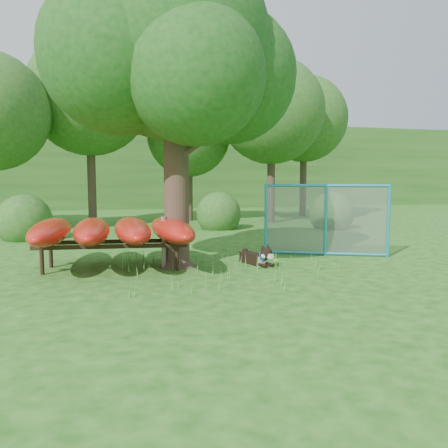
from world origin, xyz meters
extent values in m
plane|color=#194F0F|center=(0.00, 0.00, 0.00)|extent=(80.00, 80.00, 0.00)
cylinder|color=#37281E|center=(-0.77, 1.75, 2.20)|extent=(0.66, 0.66, 4.39)
cone|color=#37281E|center=(-0.77, 1.75, 0.22)|extent=(0.98, 0.98, 0.44)
sphere|color=#164714|center=(-0.77, 1.75, 4.92)|extent=(4.21, 4.21, 4.21)
sphere|color=#164714|center=(0.54, 2.04, 4.39)|extent=(3.16, 3.16, 3.16)
sphere|color=#164714|center=(-1.95, 1.61, 4.57)|extent=(3.34, 3.34, 3.34)
sphere|color=#164714|center=(-0.53, 0.63, 4.04)|extent=(2.81, 2.81, 2.81)
sphere|color=#164714|center=(-1.11, 2.79, 5.27)|extent=(2.99, 2.99, 2.99)
cylinder|color=#37281E|center=(-0.25, 1.65, 2.81)|extent=(1.25, 0.36, 0.94)
cylinder|color=#37281E|center=(-1.17, 2.00, 3.16)|extent=(0.88, 0.78, 0.90)
cylinder|color=#665A4D|center=(-1.08, 1.61, 0.58)|extent=(0.12, 0.12, 1.16)
cylinder|color=#665A4D|center=(-1.08, 1.61, 0.98)|extent=(0.32, 0.11, 0.06)
cylinder|color=black|center=(-3.64, 1.55, 0.27)|extent=(0.10, 0.10, 0.54)
cylinder|color=black|center=(-0.84, 1.24, 0.27)|extent=(0.10, 0.10, 0.54)
cylinder|color=black|center=(-3.55, 2.30, 0.27)|extent=(0.10, 0.10, 0.54)
cylinder|color=black|center=(-0.76, 1.99, 0.27)|extent=(0.10, 0.10, 0.54)
cube|color=black|center=(-2.24, 1.40, 0.56)|extent=(3.23, 0.44, 0.09)
cube|color=black|center=(-2.16, 2.15, 0.56)|extent=(3.23, 0.44, 0.09)
ellipsoid|color=red|center=(-3.49, 1.91, 0.86)|extent=(0.89, 3.27, 0.52)
ellipsoid|color=red|center=(-2.63, 1.82, 0.86)|extent=(0.77, 3.24, 0.52)
ellipsoid|color=red|center=(-1.77, 1.72, 0.86)|extent=(0.85, 3.26, 0.52)
ellipsoid|color=red|center=(-0.91, 1.63, 0.86)|extent=(0.96, 3.28, 0.52)
cube|color=black|center=(1.01, 1.58, 0.13)|extent=(0.49, 0.79, 0.25)
cube|color=white|center=(1.10, 1.28, 0.12)|extent=(0.27, 0.21, 0.23)
sphere|color=black|center=(1.16, 1.10, 0.32)|extent=(0.28, 0.28, 0.28)
cube|color=white|center=(1.20, 0.98, 0.28)|extent=(0.15, 0.17, 0.10)
sphere|color=white|center=(1.09, 1.05, 0.28)|extent=(0.13, 0.13, 0.13)
sphere|color=white|center=(1.25, 1.10, 0.28)|extent=(0.13, 0.13, 0.13)
cone|color=black|center=(1.08, 1.11, 0.47)|extent=(0.11, 0.12, 0.13)
cone|color=black|center=(1.22, 1.16, 0.47)|extent=(0.14, 0.15, 0.13)
cylinder|color=black|center=(1.06, 1.10, 0.05)|extent=(0.17, 0.33, 0.07)
cylinder|color=black|center=(1.24, 1.16, 0.05)|extent=(0.17, 0.33, 0.07)
sphere|color=black|center=(0.93, 1.98, 0.23)|extent=(0.17, 0.17, 0.17)
torus|color=#173CB0|center=(1.14, 1.18, 0.25)|extent=(0.28, 0.16, 0.27)
cylinder|color=#2898BE|center=(1.78, 2.83, 0.93)|extent=(0.11, 0.11, 1.87)
cylinder|color=#2898BE|center=(3.20, 2.19, 0.93)|extent=(0.11, 0.11, 1.87)
cylinder|color=#2898BE|center=(4.62, 1.55, 0.93)|extent=(0.11, 0.11, 1.87)
cylinder|color=#2898BE|center=(3.20, 2.19, 1.83)|extent=(2.87, 1.35, 0.07)
cylinder|color=#2898BE|center=(3.20, 2.19, 0.05)|extent=(2.87, 1.35, 0.07)
plane|color=gray|center=(3.20, 2.19, 0.93)|extent=(2.84, 1.28, 3.11)
cylinder|color=#499530|center=(1.33, 0.92, 0.09)|extent=(0.02, 0.02, 0.18)
sphere|color=yellow|center=(1.33, 0.92, 0.18)|extent=(0.03, 0.03, 0.03)
sphere|color=yellow|center=(1.36, 0.95, 0.19)|extent=(0.03, 0.03, 0.03)
sphere|color=yellow|center=(1.29, 0.94, 0.17)|extent=(0.03, 0.03, 0.03)
sphere|color=yellow|center=(1.35, 0.90, 0.18)|extent=(0.03, 0.03, 0.03)
sphere|color=yellow|center=(1.32, 0.90, 0.19)|extent=(0.03, 0.03, 0.03)
cylinder|color=#37281E|center=(-3.00, 12.00, 2.62)|extent=(0.36, 0.36, 5.25)
sphere|color=#24531B|center=(-3.00, 12.00, 5.62)|extent=(5.20, 5.20, 5.20)
cylinder|color=#37281E|center=(1.50, 13.00, 1.92)|extent=(0.36, 0.36, 3.85)
sphere|color=#24531B|center=(1.50, 13.00, 4.12)|extent=(4.00, 4.00, 4.00)
cylinder|color=#37281E|center=(5.00, 11.00, 2.38)|extent=(0.36, 0.36, 4.76)
sphere|color=#24531B|center=(5.00, 11.00, 5.10)|extent=(4.80, 4.80, 4.80)
cylinder|color=#37281E|center=(8.00, 14.00, 2.45)|extent=(0.36, 0.36, 4.90)
sphere|color=#24531B|center=(8.00, 14.00, 5.25)|extent=(4.60, 4.60, 4.60)
sphere|color=#24531B|center=(-5.00, 7.50, 0.00)|extent=(1.80, 1.80, 1.80)
sphere|color=#24531B|center=(6.50, 8.00, 0.00)|extent=(1.80, 1.80, 1.80)
sphere|color=#24531B|center=(2.00, 9.00, 0.00)|extent=(1.80, 1.80, 1.80)
cube|color=#24531B|center=(0.00, 28.00, 3.00)|extent=(80.00, 12.00, 6.00)
camera|label=1|loc=(-2.21, -8.09, 1.96)|focal=35.00mm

